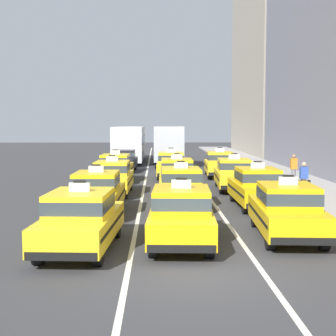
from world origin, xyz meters
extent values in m
plane|color=#353538|center=(0.00, 0.00, 0.00)|extent=(160.00, 160.00, 0.00)
cube|color=silver|center=(-1.60, 20.00, 0.00)|extent=(0.14, 80.00, 0.01)
cube|color=silver|center=(1.60, 20.00, 0.00)|extent=(0.14, 80.00, 0.01)
cube|color=#9E9993|center=(7.20, 15.00, 0.07)|extent=(4.00, 90.00, 0.15)
cube|color=gray|center=(12.20, 45.24, 10.71)|extent=(6.00, 19.75, 21.42)
cylinder|color=black|center=(-3.64, 3.80, 0.32)|extent=(0.28, 0.65, 0.64)
cylinder|color=black|center=(-2.17, 3.71, 0.32)|extent=(0.28, 0.65, 0.64)
cylinder|color=black|center=(-3.84, 0.75, 0.32)|extent=(0.28, 0.65, 0.64)
cylinder|color=black|center=(-2.36, 0.66, 0.32)|extent=(0.28, 0.65, 0.64)
cube|color=yellow|center=(-3.00, 2.23, 0.67)|extent=(2.08, 4.61, 0.70)
cube|color=black|center=(-3.00, 2.23, 0.72)|extent=(2.08, 4.25, 0.10)
cube|color=yellow|center=(-3.01, 2.08, 1.34)|extent=(1.73, 2.20, 0.64)
cube|color=#2D3842|center=(-3.01, 2.08, 1.34)|extent=(1.75, 2.22, 0.35)
cube|color=white|center=(-3.01, 2.08, 1.78)|extent=(0.57, 0.16, 0.24)
cube|color=black|center=(-3.01, 2.08, 1.93)|extent=(0.33, 0.13, 0.06)
cube|color=black|center=(-2.86, 4.43, 0.42)|extent=(1.72, 0.25, 0.20)
cube|color=black|center=(-3.14, 0.02, 0.42)|extent=(1.72, 0.25, 0.20)
cylinder|color=black|center=(-3.92, 9.13, 0.32)|extent=(0.25, 0.64, 0.64)
cylinder|color=black|center=(-2.44, 9.10, 0.32)|extent=(0.25, 0.64, 0.64)
cylinder|color=black|center=(-3.97, 6.07, 0.32)|extent=(0.25, 0.64, 0.64)
cylinder|color=black|center=(-2.50, 6.04, 0.32)|extent=(0.25, 0.64, 0.64)
cube|color=yellow|center=(-3.21, 7.58, 0.67)|extent=(1.88, 4.53, 0.70)
cube|color=black|center=(-3.21, 7.58, 0.72)|extent=(1.90, 4.17, 0.10)
cube|color=yellow|center=(-3.21, 7.43, 1.34)|extent=(1.64, 2.13, 0.64)
cube|color=#2D3842|center=(-3.21, 7.43, 1.34)|extent=(1.66, 2.15, 0.35)
cube|color=white|center=(-3.21, 7.43, 1.78)|extent=(0.56, 0.13, 0.24)
cube|color=black|center=(-3.21, 7.43, 1.93)|extent=(0.32, 0.12, 0.06)
cube|color=black|center=(-3.17, 9.79, 0.42)|extent=(1.71, 0.17, 0.20)
cube|color=black|center=(-3.25, 5.37, 0.42)|extent=(1.71, 0.17, 0.20)
cylinder|color=black|center=(-3.80, 14.58, 0.32)|extent=(0.25, 0.64, 0.64)
cylinder|color=black|center=(-2.33, 14.55, 0.32)|extent=(0.25, 0.64, 0.64)
cylinder|color=black|center=(-3.86, 11.52, 0.32)|extent=(0.25, 0.64, 0.64)
cylinder|color=black|center=(-2.38, 11.49, 0.32)|extent=(0.25, 0.64, 0.64)
cube|color=yellow|center=(-3.09, 13.03, 0.67)|extent=(1.88, 4.53, 0.70)
cube|color=black|center=(-3.09, 13.03, 0.72)|extent=(1.89, 4.17, 0.10)
cube|color=yellow|center=(-3.09, 12.88, 1.34)|extent=(1.64, 2.13, 0.64)
cube|color=#2D3842|center=(-3.09, 12.88, 1.34)|extent=(1.66, 2.15, 0.35)
cube|color=white|center=(-3.09, 12.88, 1.78)|extent=(0.56, 0.13, 0.24)
cube|color=black|center=(-3.09, 12.88, 1.93)|extent=(0.32, 0.12, 0.06)
cube|color=black|center=(-3.05, 15.24, 0.42)|extent=(1.71, 0.17, 0.20)
cube|color=black|center=(-3.13, 10.82, 0.42)|extent=(1.71, 0.17, 0.20)
cylinder|color=black|center=(-4.06, 19.96, 0.32)|extent=(0.26, 0.65, 0.64)
cylinder|color=black|center=(-2.58, 19.91, 0.32)|extent=(0.26, 0.65, 0.64)
cylinder|color=black|center=(-4.18, 16.90, 0.32)|extent=(0.26, 0.65, 0.64)
cylinder|color=black|center=(-2.70, 16.85, 0.32)|extent=(0.26, 0.65, 0.64)
cube|color=yellow|center=(-3.38, 18.40, 0.67)|extent=(1.97, 4.57, 0.70)
cube|color=black|center=(-3.38, 18.40, 0.72)|extent=(1.98, 4.21, 0.10)
cube|color=yellow|center=(-3.38, 18.26, 1.34)|extent=(1.68, 2.16, 0.64)
cube|color=#2D3842|center=(-3.38, 18.26, 1.34)|extent=(1.70, 2.18, 0.35)
cube|color=white|center=(-3.38, 18.26, 1.78)|extent=(0.56, 0.14, 0.24)
cube|color=black|center=(-3.38, 18.26, 1.93)|extent=(0.32, 0.12, 0.06)
cube|color=black|center=(-3.29, 20.61, 0.42)|extent=(1.71, 0.21, 0.20)
cube|color=black|center=(-3.46, 16.20, 0.42)|extent=(1.71, 0.21, 0.20)
cylinder|color=black|center=(-3.98, 26.22, 0.32)|extent=(0.26, 0.65, 0.64)
cylinder|color=black|center=(-2.54, 26.17, 0.32)|extent=(0.26, 0.65, 0.64)
cylinder|color=black|center=(-4.09, 23.39, 0.32)|extent=(0.26, 0.65, 0.64)
cylinder|color=black|center=(-2.65, 23.33, 0.32)|extent=(0.26, 0.65, 0.64)
cube|color=black|center=(-3.32, 24.78, 0.65)|extent=(1.92, 4.36, 0.66)
cube|color=black|center=(-3.32, 24.68, 1.28)|extent=(1.63, 1.96, 0.60)
cube|color=#2D3842|center=(-3.32, 24.68, 1.28)|extent=(1.65, 1.98, 0.33)
cylinder|color=black|center=(-4.33, 37.02, 0.32)|extent=(0.24, 0.64, 0.64)
cylinder|color=black|center=(-2.33, 37.02, 0.32)|extent=(0.24, 0.64, 0.64)
cylinder|color=black|center=(-4.35, 30.30, 0.32)|extent=(0.24, 0.64, 0.64)
cylinder|color=black|center=(-2.35, 30.30, 0.32)|extent=(0.24, 0.64, 0.64)
cube|color=silver|center=(-3.34, 33.66, 1.77)|extent=(2.54, 11.21, 2.90)
cube|color=#2D3842|center=(-3.34, 33.66, 2.02)|extent=(2.55, 10.76, 0.84)
cube|color=black|center=(-3.33, 39.21, 2.97)|extent=(2.13, 0.09, 0.36)
cylinder|color=black|center=(-0.86, 4.43, 0.32)|extent=(0.27, 0.65, 0.64)
cylinder|color=black|center=(0.62, 4.36, 0.32)|extent=(0.27, 0.65, 0.64)
cylinder|color=black|center=(-1.00, 1.37, 0.32)|extent=(0.27, 0.65, 0.64)
cylinder|color=black|center=(0.47, 1.30, 0.32)|extent=(0.27, 0.65, 0.64)
cube|color=yellow|center=(-0.19, 2.87, 0.67)|extent=(2.02, 4.58, 0.70)
cube|color=black|center=(-0.19, 2.87, 0.72)|extent=(2.02, 4.22, 0.10)
cube|color=yellow|center=(-0.20, 2.72, 1.34)|extent=(1.70, 2.18, 0.64)
cube|color=#2D3842|center=(-0.20, 2.72, 1.34)|extent=(1.72, 2.20, 0.35)
cube|color=white|center=(-0.20, 2.72, 1.78)|extent=(0.57, 0.15, 0.24)
cube|color=black|center=(-0.20, 2.72, 1.93)|extent=(0.32, 0.13, 0.06)
cube|color=black|center=(-0.09, 5.07, 0.42)|extent=(1.71, 0.22, 0.20)
cube|color=black|center=(-0.30, 0.66, 0.42)|extent=(1.71, 0.22, 0.20)
cylinder|color=black|center=(-0.63, 10.79, 0.32)|extent=(0.24, 0.64, 0.64)
cylinder|color=black|center=(0.84, 10.80, 0.32)|extent=(0.24, 0.64, 0.64)
cylinder|color=black|center=(-0.63, 7.73, 0.32)|extent=(0.24, 0.64, 0.64)
cylinder|color=black|center=(0.85, 7.74, 0.32)|extent=(0.24, 0.64, 0.64)
cube|color=yellow|center=(0.11, 9.26, 0.67)|extent=(1.80, 4.50, 0.70)
cube|color=black|center=(0.11, 9.26, 0.72)|extent=(1.82, 4.14, 0.10)
cube|color=yellow|center=(0.11, 9.11, 1.34)|extent=(1.60, 2.10, 0.64)
cube|color=#2D3842|center=(0.11, 9.11, 1.34)|extent=(1.62, 2.12, 0.35)
cube|color=white|center=(0.11, 9.11, 1.78)|extent=(0.56, 0.12, 0.24)
cube|color=black|center=(0.11, 9.11, 1.93)|extent=(0.32, 0.11, 0.06)
cube|color=black|center=(0.11, 11.47, 0.42)|extent=(1.71, 0.14, 0.20)
cube|color=black|center=(0.11, 7.05, 0.42)|extent=(1.71, 0.14, 0.20)
cylinder|color=black|center=(-0.57, 16.08, 0.32)|extent=(0.25, 0.64, 0.64)
cylinder|color=black|center=(0.91, 16.06, 0.32)|extent=(0.25, 0.64, 0.64)
cylinder|color=black|center=(-0.60, 13.02, 0.32)|extent=(0.25, 0.64, 0.64)
cylinder|color=black|center=(0.88, 13.00, 0.32)|extent=(0.25, 0.64, 0.64)
cube|color=yellow|center=(0.16, 14.54, 0.67)|extent=(1.84, 4.52, 0.70)
cube|color=black|center=(0.16, 14.54, 0.72)|extent=(1.86, 4.16, 0.10)
cube|color=yellow|center=(0.15, 14.39, 1.34)|extent=(1.62, 2.12, 0.64)
cube|color=#2D3842|center=(0.15, 14.39, 1.34)|extent=(1.64, 2.14, 0.35)
cube|color=white|center=(0.15, 14.39, 1.78)|extent=(0.56, 0.13, 0.24)
cube|color=black|center=(0.15, 14.39, 1.93)|extent=(0.32, 0.11, 0.06)
cube|color=black|center=(0.18, 16.75, 0.42)|extent=(1.71, 0.16, 0.20)
cube|color=black|center=(0.14, 12.33, 0.42)|extent=(1.71, 0.16, 0.20)
cylinder|color=black|center=(-0.68, 21.98, 0.32)|extent=(0.25, 0.65, 0.64)
cylinder|color=black|center=(0.80, 21.94, 0.32)|extent=(0.25, 0.65, 0.64)
cylinder|color=black|center=(-0.74, 18.92, 0.32)|extent=(0.25, 0.65, 0.64)
cylinder|color=black|center=(0.73, 18.88, 0.32)|extent=(0.25, 0.65, 0.64)
cube|color=yellow|center=(0.03, 20.43, 0.67)|extent=(1.90, 4.54, 0.70)
cube|color=black|center=(0.03, 20.43, 0.72)|extent=(1.91, 4.18, 0.10)
cube|color=yellow|center=(0.02, 20.28, 1.34)|extent=(1.65, 2.13, 0.64)
cube|color=#2D3842|center=(0.02, 20.28, 1.34)|extent=(1.67, 2.15, 0.35)
cube|color=white|center=(0.02, 20.28, 1.78)|extent=(0.56, 0.13, 0.24)
cube|color=black|center=(0.02, 20.28, 1.93)|extent=(0.32, 0.12, 0.06)
cube|color=black|center=(0.08, 22.64, 0.42)|extent=(1.71, 0.18, 0.20)
cube|color=black|center=(-0.02, 18.22, 0.42)|extent=(1.71, 0.18, 0.20)
cylinder|color=black|center=(-0.81, 30.47, 0.32)|extent=(0.25, 0.64, 0.64)
cylinder|color=black|center=(1.09, 30.43, 0.32)|extent=(0.25, 0.64, 0.64)
cylinder|color=black|center=(-0.89, 26.57, 0.32)|extent=(0.25, 0.64, 0.64)
cylinder|color=black|center=(1.01, 26.54, 0.32)|extent=(0.25, 0.64, 0.64)
cube|color=black|center=(0.16, 31.43, 1.37)|extent=(2.15, 2.24, 2.10)
cube|color=#2D3842|center=(0.19, 32.50, 1.67)|extent=(1.93, 0.10, 0.76)
cube|color=#B2B7C1|center=(0.10, 28.17, 1.92)|extent=(2.41, 5.25, 2.70)
cylinder|color=black|center=(-0.54, 38.04, 0.32)|extent=(0.26, 0.65, 0.64)
cylinder|color=black|center=(0.94, 37.99, 0.32)|extent=(0.26, 0.65, 0.64)
cylinder|color=black|center=(-0.63, 34.98, 0.32)|extent=(0.26, 0.65, 0.64)
cylinder|color=black|center=(0.84, 34.93, 0.32)|extent=(0.26, 0.65, 0.64)
cube|color=yellow|center=(0.15, 36.48, 0.67)|extent=(1.94, 4.56, 0.70)
cube|color=black|center=(0.15, 36.48, 0.72)|extent=(1.95, 4.20, 0.10)
cube|color=yellow|center=(0.15, 36.33, 1.34)|extent=(1.67, 2.15, 0.64)
cube|color=#2D3842|center=(0.15, 36.33, 1.34)|extent=(1.69, 2.17, 0.35)
cube|color=white|center=(0.15, 36.33, 1.78)|extent=(0.56, 0.14, 0.24)
cube|color=black|center=(0.15, 36.33, 1.93)|extent=(0.32, 0.12, 0.06)
cube|color=black|center=(0.22, 38.69, 0.42)|extent=(1.71, 0.19, 0.20)
cube|color=black|center=(0.08, 34.27, 0.42)|extent=(1.71, 0.19, 0.20)
cylinder|color=black|center=(2.45, 5.14, 0.32)|extent=(0.28, 0.65, 0.64)
cylinder|color=black|center=(3.92, 5.04, 0.32)|extent=(0.28, 0.65, 0.64)
cylinder|color=black|center=(2.25, 2.09, 0.32)|extent=(0.28, 0.65, 0.64)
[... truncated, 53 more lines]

